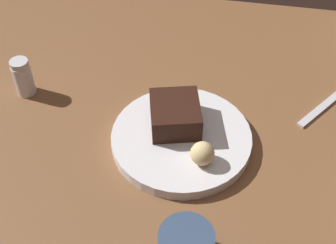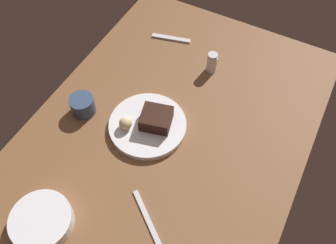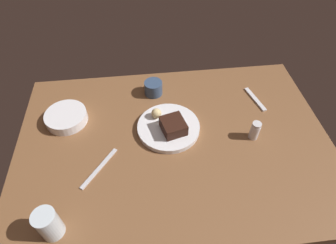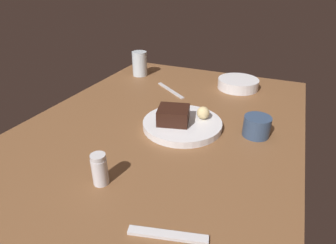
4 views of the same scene
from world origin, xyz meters
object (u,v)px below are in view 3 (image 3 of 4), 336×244
at_px(dessert_plate, 169,127).
at_px(dessert_spoon, 255,99).
at_px(salt_shaker, 255,130).
at_px(butter_knife, 99,168).
at_px(chocolate_cake_slice, 173,126).
at_px(water_glass, 49,224).
at_px(coffee_cup, 153,88).
at_px(bread_roll, 156,113).
at_px(side_bowl, 66,117).

relative_size(dessert_plate, dessert_spoon, 1.64).
xyz_separation_m(dessert_plate, salt_shaker, (-0.32, 0.08, 0.03)).
relative_size(dessert_plate, butter_knife, 1.30).
bearing_deg(dessert_plate, chocolate_cake_slice, 118.46).
bearing_deg(dessert_plate, salt_shaker, 166.43).
bearing_deg(dessert_spoon, salt_shaker, 144.97).
height_order(chocolate_cake_slice, water_glass, water_glass).
xyz_separation_m(dessert_plate, dessert_spoon, (-0.40, -0.12, -0.01)).
xyz_separation_m(dessert_spoon, butter_knife, (0.66, 0.28, -0.00)).
bearing_deg(coffee_cup, dessert_spoon, 167.83).
bearing_deg(dessert_plate, dessert_spoon, -162.71).
xyz_separation_m(dessert_plate, bread_roll, (0.04, -0.05, 0.03)).
bearing_deg(water_glass, chocolate_cake_slice, -140.06).
height_order(chocolate_cake_slice, butter_knife, chocolate_cake_slice).
distance_m(bread_roll, water_glass, 0.54).
bearing_deg(bread_roll, salt_shaker, 160.28).
height_order(bread_roll, dessert_spoon, bread_roll).
relative_size(chocolate_cake_slice, butter_knife, 0.49).
relative_size(coffee_cup, butter_knife, 0.42).
distance_m(coffee_cup, butter_knife, 0.43).
relative_size(dessert_plate, bread_roll, 6.12).
relative_size(chocolate_cake_slice, water_glass, 0.84).
bearing_deg(salt_shaker, butter_knife, 7.42).
bearing_deg(salt_shaker, dessert_spoon, -110.67).
xyz_separation_m(salt_shaker, side_bowl, (0.73, -0.17, -0.02)).
bearing_deg(water_glass, salt_shaker, -158.17).
height_order(chocolate_cake_slice, coffee_cup, chocolate_cake_slice).
distance_m(dessert_plate, chocolate_cake_slice, 0.04).
xyz_separation_m(chocolate_cake_slice, salt_shaker, (-0.31, 0.05, -0.01)).
relative_size(dessert_plate, salt_shaker, 3.17).
height_order(dessert_plate, chocolate_cake_slice, chocolate_cake_slice).
xyz_separation_m(coffee_cup, butter_knife, (0.22, 0.37, -0.03)).
bearing_deg(coffee_cup, bread_roll, 89.60).
bearing_deg(salt_shaker, bread_roll, -19.72).
bearing_deg(side_bowl, bread_roll, 173.69).
bearing_deg(butter_knife, chocolate_cake_slice, 151.94).
bearing_deg(side_bowl, water_glass, 91.67).
distance_m(side_bowl, coffee_cup, 0.38).
relative_size(salt_shaker, water_glass, 0.70).
relative_size(bread_roll, dessert_spoon, 0.27).
bearing_deg(dessert_plate, coffee_cup, -79.24).
height_order(bread_roll, salt_shaker, salt_shaker).
height_order(chocolate_cake_slice, salt_shaker, salt_shaker).
bearing_deg(salt_shaker, water_glass, 21.83).
bearing_deg(side_bowl, chocolate_cake_slice, 164.38).
xyz_separation_m(water_glass, butter_knife, (-0.13, -0.21, -0.05)).
distance_m(chocolate_cake_slice, water_glass, 0.53).
xyz_separation_m(water_glass, dessert_spoon, (-0.79, -0.49, -0.05)).
xyz_separation_m(bread_roll, butter_knife, (0.22, 0.21, -0.04)).
distance_m(coffee_cup, dessert_spoon, 0.45).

